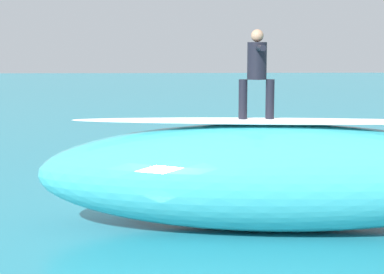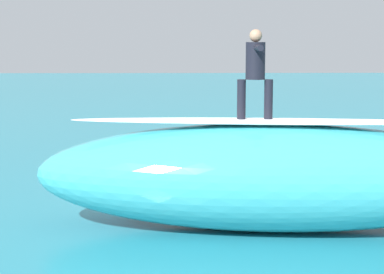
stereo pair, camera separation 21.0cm
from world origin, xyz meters
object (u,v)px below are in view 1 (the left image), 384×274
at_px(surfboard_riding, 256,122).
at_px(surfboard_paddling, 143,185).
at_px(surfer_riding, 257,68).
at_px(surfer_paddling, 138,177).

relative_size(surfboard_riding, surfboard_paddling, 1.05).
xyz_separation_m(surfer_riding, surfer_paddling, (2.20, -3.55, -2.60)).
relative_size(surfboard_paddling, surfer_paddling, 1.19).
xyz_separation_m(surfboard_riding, surfboard_paddling, (2.07, -3.50, -1.85)).
distance_m(surfboard_riding, surfer_paddling, 4.50).
xyz_separation_m(surfboard_riding, surfer_paddling, (2.20, -3.55, -1.67)).
bearing_deg(surfer_riding, surfboard_paddling, -58.88).
bearing_deg(surfboard_paddling, surfer_riding, -34.60).
bearing_deg(surfboard_riding, surfer_paddling, -57.79).
distance_m(surfer_riding, surfboard_paddling, 4.92).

